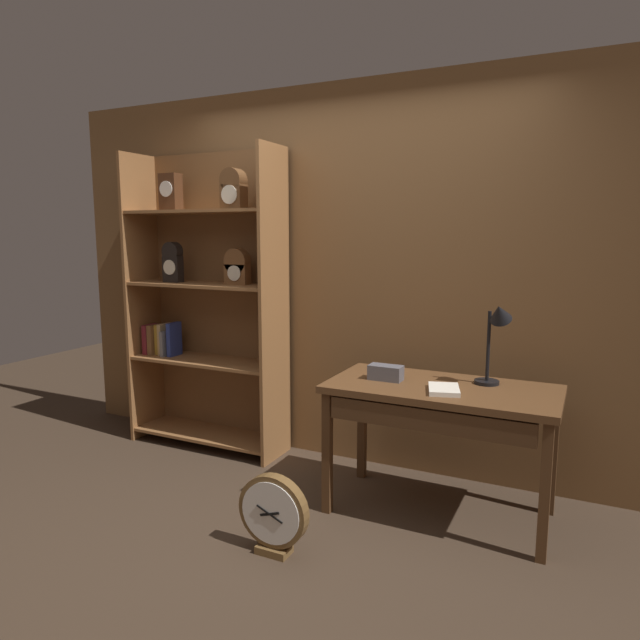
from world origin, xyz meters
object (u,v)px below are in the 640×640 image
object	(u,v)px
desk_lamp	(496,330)
bookshelf	(207,300)
workbench	(440,403)
toolbox_small	(386,373)
round_clock_large	(273,514)
open_repair_manual	(444,389)

from	to	relation	value
desk_lamp	bookshelf	bearing A→B (deg)	174.05
workbench	toolbox_small	world-z (taller)	toolbox_small
bookshelf	toolbox_small	xyz separation A→B (m)	(1.53, -0.35, -0.31)
bookshelf	workbench	size ratio (longest dim) A/B	1.74
workbench	toolbox_small	distance (m)	0.35
workbench	toolbox_small	xyz separation A→B (m)	(-0.33, 0.01, 0.13)
workbench	round_clock_large	world-z (taller)	workbench
open_repair_manual	bookshelf	bearing A→B (deg)	150.36
desk_lamp	open_repair_manual	world-z (taller)	desk_lamp
toolbox_small	desk_lamp	bearing A→B (deg)	12.68
open_repair_manual	round_clock_large	bearing A→B (deg)	-151.79
workbench	open_repair_manual	world-z (taller)	open_repair_manual
workbench	open_repair_manual	size ratio (longest dim) A/B	5.74
desk_lamp	toolbox_small	bearing A→B (deg)	-167.32
desk_lamp	open_repair_manual	bearing A→B (deg)	-133.95
desk_lamp	toolbox_small	xyz separation A→B (m)	(-0.59, -0.13, -0.28)
bookshelf	round_clock_large	distance (m)	1.88
open_repair_manual	workbench	bearing A→B (deg)	97.20
toolbox_small	round_clock_large	size ratio (longest dim) A/B	0.47
desk_lamp	workbench	bearing A→B (deg)	-151.37
workbench	desk_lamp	xyz separation A→B (m)	(0.26, 0.14, 0.41)
desk_lamp	round_clock_large	distance (m)	1.54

